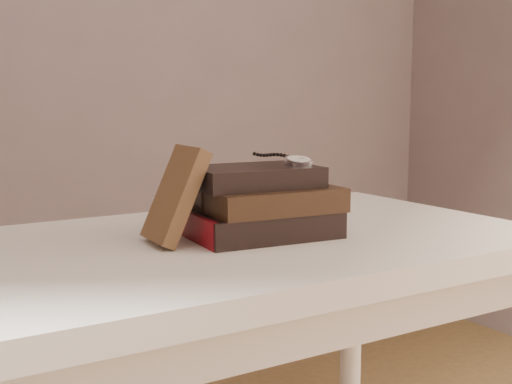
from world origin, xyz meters
TOP-DOWN VIEW (x-y plane):
  - table at (0.00, 0.35)m, footprint 1.00×0.60m
  - book_stack at (0.03, 0.33)m, footprint 0.25×0.18m
  - journal at (-0.12, 0.35)m, footprint 0.09×0.10m
  - pocket_watch at (0.09, 0.32)m, footprint 0.05×0.15m
  - eyeglasses at (-0.05, 0.42)m, footprint 0.11×0.12m

SIDE VIEW (x-z plane):
  - table at x=0.00m, z-range 0.28..1.03m
  - book_stack at x=0.03m, z-range 0.75..0.86m
  - eyeglasses at x=-0.05m, z-range 0.79..0.84m
  - journal at x=-0.12m, z-range 0.75..0.90m
  - pocket_watch at x=0.09m, z-range 0.86..0.88m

